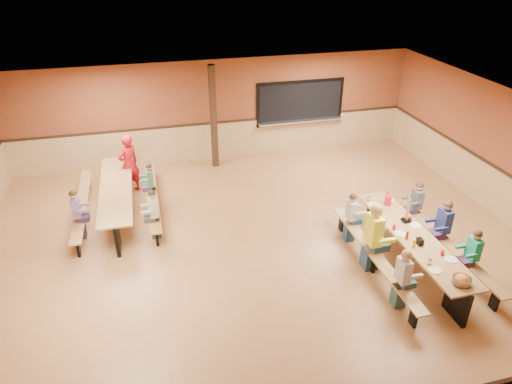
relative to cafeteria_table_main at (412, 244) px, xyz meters
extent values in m
plane|color=#99643A|center=(-2.86, 1.32, -0.53)|extent=(12.00, 12.00, 0.00)
cube|color=brown|center=(-2.86, 6.32, 0.97)|extent=(12.00, 0.04, 3.00)
cube|color=brown|center=(3.14, 1.32, 0.97)|extent=(0.04, 10.00, 3.00)
cube|color=white|center=(-2.86, 1.32, 2.47)|extent=(12.00, 10.00, 0.04)
cube|color=black|center=(-0.26, 6.29, 1.02)|extent=(2.60, 0.06, 1.20)
cube|color=silver|center=(-0.26, 6.20, 0.45)|extent=(2.70, 0.28, 0.06)
cube|color=black|center=(-3.06, 5.72, 0.97)|extent=(0.18, 0.18, 3.00)
cube|color=#A0733F|center=(0.00, 0.00, 0.19)|extent=(0.75, 3.60, 0.04)
cube|color=black|center=(0.00, -1.55, -0.18)|extent=(0.08, 0.60, 0.70)
cube|color=black|center=(0.00, 1.55, -0.18)|extent=(0.08, 0.60, 0.70)
cube|color=#A0733F|center=(-0.82, 0.00, -0.09)|extent=(0.26, 3.60, 0.04)
cube|color=black|center=(-0.82, 0.00, -0.32)|extent=(0.06, 0.18, 0.41)
cube|color=#A0733F|center=(0.83, 0.00, -0.09)|extent=(0.26, 3.60, 0.04)
cube|color=black|center=(0.83, 0.00, -0.32)|extent=(0.06, 0.18, 0.41)
cube|color=#A0733F|center=(-5.84, 3.57, 0.19)|extent=(0.75, 3.60, 0.04)
cube|color=black|center=(-5.84, 2.02, -0.18)|extent=(0.08, 0.60, 0.70)
cube|color=black|center=(-5.84, 5.12, -0.18)|extent=(0.08, 0.60, 0.70)
cube|color=#A0733F|center=(-6.66, 3.57, -0.09)|extent=(0.26, 3.60, 0.04)
cube|color=black|center=(-6.66, 3.57, -0.32)|extent=(0.06, 0.18, 0.41)
cube|color=#A0733F|center=(-5.01, 3.57, -0.09)|extent=(0.26, 3.60, 0.04)
cube|color=black|center=(-5.01, 3.57, -0.32)|extent=(0.06, 0.18, 0.41)
imported|color=#B0141B|center=(-5.51, 4.66, 0.29)|extent=(0.71, 0.67, 1.63)
cylinder|color=red|center=(0.08, 1.22, 0.32)|extent=(0.16, 0.16, 0.22)
cube|color=black|center=(-0.06, -0.32, 0.28)|extent=(0.10, 0.14, 0.13)
cylinder|color=yellow|center=(-0.22, -0.36, 0.30)|extent=(0.06, 0.06, 0.17)
cylinder|color=#B2140F|center=(-0.21, -0.09, 0.30)|extent=(0.06, 0.06, 0.17)
cube|color=black|center=(0.12, 0.49, 0.24)|extent=(0.16, 0.16, 0.06)
cube|color=#A0733F|center=(0.12, 0.49, 0.52)|extent=(0.02, 0.09, 0.50)
camera|label=1|loc=(-4.94, -6.58, 5.40)|focal=32.00mm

